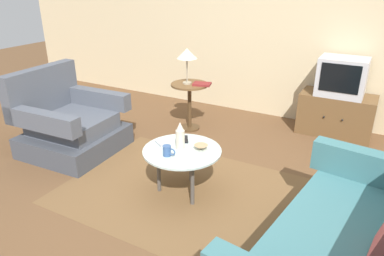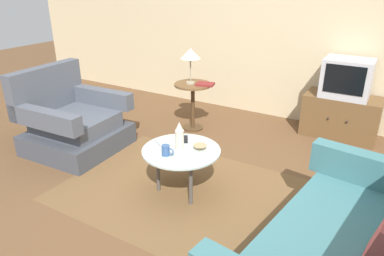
# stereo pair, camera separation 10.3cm
# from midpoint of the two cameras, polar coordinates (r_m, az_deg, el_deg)

# --- Properties ---
(ground_plane) EXTENTS (16.00, 16.00, 0.00)m
(ground_plane) POSITION_cam_midpoint_polar(r_m,az_deg,el_deg) (3.34, -1.52, -11.00)
(ground_plane) COLOR brown
(back_wall) EXTENTS (9.00, 0.12, 2.70)m
(back_wall) POSITION_cam_midpoint_polar(r_m,az_deg,el_deg) (5.11, 14.24, 16.57)
(back_wall) COLOR #CCB78E
(back_wall) RESTS_ON ground
(area_rug) EXTENTS (2.18, 1.63, 0.00)m
(area_rug) POSITION_cam_midpoint_polar(r_m,az_deg,el_deg) (3.43, -0.77, -10.03)
(area_rug) COLOR brown
(area_rug) RESTS_ON ground
(armchair) EXTENTS (0.99, 1.02, 0.93)m
(armchair) POSITION_cam_midpoint_polar(r_m,az_deg,el_deg) (4.34, -17.92, 0.68)
(armchair) COLOR #3E424B
(armchair) RESTS_ON ground
(coffee_table) EXTENTS (0.71, 0.71, 0.44)m
(coffee_table) POSITION_cam_midpoint_polar(r_m,az_deg,el_deg) (3.23, -0.85, -4.13)
(coffee_table) COLOR #B2C6C1
(coffee_table) RESTS_ON ground
(side_table) EXTENTS (0.47, 0.47, 0.62)m
(side_table) POSITION_cam_midpoint_polar(r_m,az_deg,el_deg) (4.61, 0.78, 4.98)
(side_table) COLOR brown
(side_table) RESTS_ON ground
(tv_stand) EXTENTS (0.88, 0.47, 0.52)m
(tv_stand) POSITION_cam_midpoint_polar(r_m,az_deg,el_deg) (4.84, 23.15, 1.74)
(tv_stand) COLOR brown
(tv_stand) RESTS_ON ground
(television) EXTENTS (0.55, 0.43, 0.46)m
(television) POSITION_cam_midpoint_polar(r_m,az_deg,el_deg) (4.69, 24.07, 7.29)
(television) COLOR #B7B7BC
(television) RESTS_ON tv_stand
(table_lamp) EXTENTS (0.26, 0.26, 0.44)m
(table_lamp) POSITION_cam_midpoint_polar(r_m,az_deg,el_deg) (4.47, 0.42, 11.64)
(table_lamp) COLOR #9E937A
(table_lamp) RESTS_ON side_table
(vase) EXTENTS (0.08, 0.08, 0.25)m
(vase) POSITION_cam_midpoint_polar(r_m,az_deg,el_deg) (3.19, -1.10, -1.26)
(vase) COLOR beige
(vase) RESTS_ON coffee_table
(mug) EXTENTS (0.12, 0.07, 0.09)m
(mug) POSITION_cam_midpoint_polar(r_m,az_deg,el_deg) (3.10, -3.20, -3.59)
(mug) COLOR #335184
(mug) RESTS_ON coffee_table
(bowl) EXTENTS (0.13, 0.13, 0.04)m
(bowl) POSITION_cam_midpoint_polar(r_m,az_deg,el_deg) (3.20, 2.23, -3.11)
(bowl) COLOR tan
(bowl) RESTS_ON coffee_table
(tv_remote_dark) EXTENTS (0.11, 0.14, 0.02)m
(tv_remote_dark) POSITION_cam_midpoint_polar(r_m,az_deg,el_deg) (3.38, -0.21, -1.80)
(tv_remote_dark) COLOR black
(tv_remote_dark) RESTS_ON coffee_table
(tv_remote_silver) EXTENTS (0.14, 0.12, 0.02)m
(tv_remote_silver) POSITION_cam_midpoint_polar(r_m,az_deg,el_deg) (3.32, -4.28, -2.36)
(tv_remote_silver) COLOR #B2B2B7
(tv_remote_silver) RESTS_ON coffee_table
(book) EXTENTS (0.25, 0.20, 0.03)m
(book) POSITION_cam_midpoint_polar(r_m,az_deg,el_deg) (4.49, 2.78, 7.00)
(book) COLOR maroon
(book) RESTS_ON side_table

